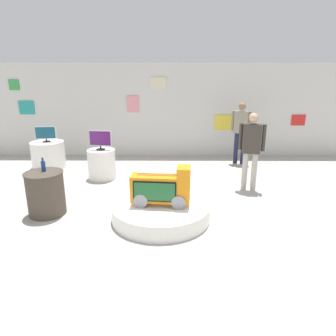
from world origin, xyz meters
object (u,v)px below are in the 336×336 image
at_px(shopper_browsing_rear, 241,129).
at_px(display_pedestal_center_rear, 48,155).
at_px(bottle_on_side_table, 43,166).
at_px(novelty_firetruck_tv, 162,189).
at_px(main_display_pedestal, 161,212).
at_px(side_table_round, 46,193).
at_px(display_pedestal_left_rear, 102,164).
at_px(tv_on_center_rear, 46,133).
at_px(shopper_browsing_near_truck, 251,146).
at_px(tv_on_left_rear, 100,139).

bearing_deg(shopper_browsing_rear, display_pedestal_center_rear, -175.39).
xyz_separation_m(display_pedestal_center_rear, bottle_on_side_table, (1.08, -2.87, 0.54)).
relative_size(novelty_firetruck_tv, bottle_on_side_table, 4.18).
height_order(main_display_pedestal, side_table_round, side_table_round).
xyz_separation_m(novelty_firetruck_tv, side_table_round, (-2.12, 0.21, -0.16)).
bearing_deg(display_pedestal_left_rear, main_display_pedestal, -55.95).
bearing_deg(display_pedestal_center_rear, side_table_round, -69.70).
bearing_deg(main_display_pedestal, shopper_browsing_rear, 59.07).
bearing_deg(main_display_pedestal, tv_on_center_rear, 135.38).
relative_size(side_table_round, shopper_browsing_near_truck, 0.47).
relative_size(novelty_firetruck_tv, display_pedestal_center_rear, 1.18).
bearing_deg(shopper_browsing_rear, tv_on_center_rear, -175.34).
relative_size(tv_on_left_rear, shopper_browsing_rear, 0.32).
height_order(tv_on_center_rear, side_table_round, tv_on_center_rear).
height_order(shopper_browsing_near_truck, shopper_browsing_rear, shopper_browsing_rear).
height_order(display_pedestal_center_rear, tv_on_center_rear, tv_on_center_rear).
bearing_deg(shopper_browsing_near_truck, shopper_browsing_rear, 83.64).
bearing_deg(tv_on_left_rear, bottle_on_side_table, -106.73).
height_order(display_pedestal_center_rear, shopper_browsing_rear, shopper_browsing_rear).
distance_m(bottle_on_side_table, shopper_browsing_rear, 5.39).
bearing_deg(shopper_browsing_rear, shopper_browsing_near_truck, -96.36).
bearing_deg(display_pedestal_left_rear, tv_on_left_rear, -83.52).
relative_size(main_display_pedestal, tv_on_left_rear, 3.11).
xyz_separation_m(tv_on_left_rear, shopper_browsing_near_truck, (3.43, -0.76, 0.01)).
height_order(novelty_firetruck_tv, shopper_browsing_rear, shopper_browsing_rear).
bearing_deg(tv_on_left_rear, shopper_browsing_rear, 20.00).
height_order(novelty_firetruck_tv, side_table_round, novelty_firetruck_tv).
relative_size(tv_on_left_rear, bottle_on_side_table, 2.22).
relative_size(novelty_firetruck_tv, tv_on_center_rear, 1.88).
relative_size(bottle_on_side_table, shopper_browsing_rear, 0.14).
xyz_separation_m(tv_on_center_rear, shopper_browsing_rear, (5.33, 0.43, 0.07)).
distance_m(main_display_pedestal, novelty_firetruck_tv, 0.43).
distance_m(tv_on_left_rear, shopper_browsing_near_truck, 3.52).
height_order(tv_on_left_rear, shopper_browsing_near_truck, shopper_browsing_near_truck).
bearing_deg(shopper_browsing_near_truck, display_pedestal_left_rear, 167.39).
height_order(main_display_pedestal, tv_on_left_rear, tv_on_left_rear).
bearing_deg(side_table_round, bottle_on_side_table, 101.38).
height_order(novelty_firetruck_tv, display_pedestal_left_rear, novelty_firetruck_tv).
bearing_deg(bottle_on_side_table, tv_on_left_rear, 73.27).
height_order(novelty_firetruck_tv, shopper_browsing_near_truck, shopper_browsing_near_truck).
relative_size(main_display_pedestal, tv_on_center_rear, 3.12).
distance_m(display_pedestal_center_rear, shopper_browsing_rear, 5.39).
bearing_deg(display_pedestal_center_rear, bottle_on_side_table, -69.48).
bearing_deg(shopper_browsing_near_truck, tv_on_center_rear, 161.93).
relative_size(tv_on_left_rear, shopper_browsing_near_truck, 0.33).
bearing_deg(display_pedestal_left_rear, tv_on_center_rear, 151.76).
bearing_deg(shopper_browsing_rear, bottle_on_side_table, -142.19).
xyz_separation_m(novelty_firetruck_tv, shopper_browsing_near_truck, (1.89, 1.49, 0.43)).
bearing_deg(novelty_firetruck_tv, shopper_browsing_near_truck, 38.21).
height_order(main_display_pedestal, display_pedestal_left_rear, display_pedestal_left_rear).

